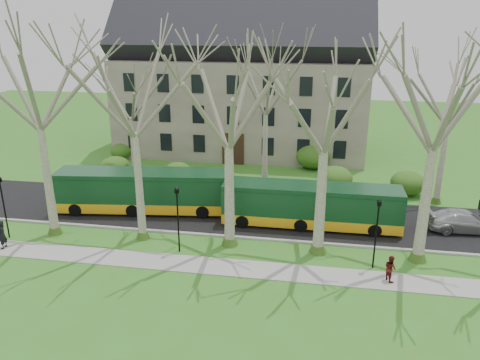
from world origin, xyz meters
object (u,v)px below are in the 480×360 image
at_px(sedan, 464,221).
at_px(pedestrian_b, 390,268).
at_px(bus_follow, 311,205).
at_px(pedestrian_a, 2,235).
at_px(bus_lead, 144,190).

height_order(sedan, pedestrian_b, pedestrian_b).
bearing_deg(sedan, bus_follow, 89.84).
bearing_deg(pedestrian_a, bus_follow, 104.64).
bearing_deg(pedestrian_b, bus_follow, 6.80).
xyz_separation_m(bus_lead, pedestrian_b, (17.25, -7.32, -0.87)).
height_order(pedestrian_a, pedestrian_b, pedestrian_a).
distance_m(bus_lead, pedestrian_a, 10.13).
xyz_separation_m(sedan, pedestrian_a, (-30.01, -7.71, 0.22)).
bearing_deg(bus_follow, bus_lead, 177.08).
height_order(bus_follow, sedan, bus_follow).
xyz_separation_m(sedan, pedestrian_b, (-5.93, -7.59, 0.03)).
xyz_separation_m(bus_follow, sedan, (10.58, 0.86, -0.83)).
bearing_deg(bus_follow, pedestrian_b, -55.65).
distance_m(bus_lead, bus_follow, 12.61).
distance_m(sedan, pedestrian_a, 30.99).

